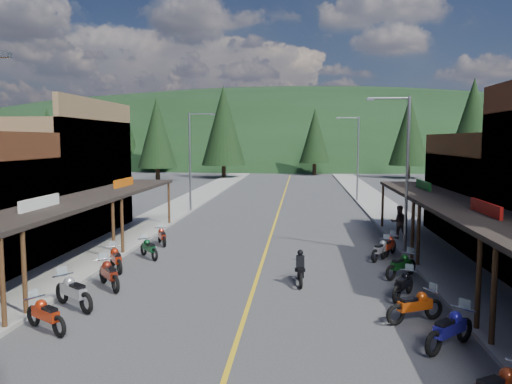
% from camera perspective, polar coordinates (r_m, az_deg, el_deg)
% --- Properties ---
extents(ground, '(220.00, 220.00, 0.00)m').
position_cam_1_polar(ground, '(18.48, -0.77, -12.50)').
color(ground, '#38383A').
rests_on(ground, ground).
extents(centerline, '(0.15, 90.00, 0.01)m').
position_cam_1_polar(centerline, '(37.93, 2.38, -2.89)').
color(centerline, gold).
rests_on(centerline, ground).
extents(sidewalk_west, '(3.40, 94.00, 0.15)m').
position_cam_1_polar(sidewalk_west, '(39.31, -10.40, -2.56)').
color(sidewalk_west, gray).
rests_on(sidewalk_west, ground).
extents(sidewalk_east, '(3.40, 94.00, 0.15)m').
position_cam_1_polar(sidewalk_east, '(38.49, 15.44, -2.87)').
color(sidewalk_east, gray).
rests_on(sidewalk_east, ground).
extents(shop_west_3, '(10.90, 10.20, 8.20)m').
position_cam_1_polar(shop_west_3, '(32.78, -23.26, 1.41)').
color(shop_west_3, brown).
rests_on(shop_west_3, ground).
extents(streetlight_1, '(2.16, 0.18, 8.00)m').
position_cam_1_polar(streetlight_1, '(40.42, -7.37, 3.96)').
color(streetlight_1, gray).
rests_on(streetlight_1, ground).
extents(streetlight_2, '(2.16, 0.18, 8.00)m').
position_cam_1_polar(streetlight_2, '(25.98, 16.58, 2.66)').
color(streetlight_2, gray).
rests_on(streetlight_2, ground).
extents(streetlight_3, '(2.16, 0.18, 8.00)m').
position_cam_1_polar(streetlight_3, '(47.72, 11.39, 4.20)').
color(streetlight_3, gray).
rests_on(streetlight_3, ground).
extents(ridge_hill, '(310.00, 140.00, 60.00)m').
position_cam_1_polar(ridge_hill, '(152.55, 4.53, 3.78)').
color(ridge_hill, black).
rests_on(ridge_hill, ground).
extents(pine_0, '(5.04, 5.04, 11.00)m').
position_cam_1_polar(pine_0, '(89.77, -22.69, 5.93)').
color(pine_0, black).
rests_on(pine_0, ground).
extents(pine_1, '(5.88, 5.88, 12.50)m').
position_cam_1_polar(pine_1, '(91.18, -11.33, 6.75)').
color(pine_1, black).
rests_on(pine_1, ground).
extents(pine_2, '(6.72, 6.72, 14.00)m').
position_cam_1_polar(pine_2, '(76.38, -3.74, 7.58)').
color(pine_2, black).
rests_on(pine_2, ground).
extents(pine_3, '(5.04, 5.04, 11.00)m').
position_cam_1_polar(pine_3, '(83.46, 6.74, 6.38)').
color(pine_3, black).
rests_on(pine_3, ground).
extents(pine_4, '(5.88, 5.88, 12.50)m').
position_cam_1_polar(pine_4, '(79.11, 17.12, 6.73)').
color(pine_4, black).
rests_on(pine_4, ground).
extents(pine_5, '(6.72, 6.72, 14.00)m').
position_cam_1_polar(pine_5, '(95.06, 25.17, 6.72)').
color(pine_5, black).
rests_on(pine_5, ground).
extents(pine_7, '(5.88, 5.88, 12.50)m').
position_cam_1_polar(pine_7, '(99.38, -14.80, 6.60)').
color(pine_7, black).
rests_on(pine_7, ground).
extents(pine_8, '(4.48, 4.48, 10.00)m').
position_cam_1_polar(pine_8, '(62.18, -17.42, 5.83)').
color(pine_8, black).
rests_on(pine_8, ground).
extents(pine_9, '(4.93, 4.93, 10.80)m').
position_cam_1_polar(pine_9, '(66.25, 24.90, 5.90)').
color(pine_9, black).
rests_on(pine_9, ground).
extents(pine_10, '(5.38, 5.38, 11.60)m').
position_cam_1_polar(pine_10, '(70.29, -11.26, 6.64)').
color(pine_10, black).
rests_on(pine_10, ground).
extents(pine_11, '(5.82, 5.82, 12.40)m').
position_cam_1_polar(pine_11, '(58.34, 23.52, 6.81)').
color(pine_11, black).
rests_on(pine_11, ground).
extents(bike_west_6, '(2.11, 1.69, 1.18)m').
position_cam_1_polar(bike_west_6, '(16.93, -22.93, -12.64)').
color(bike_west_6, '#B42A0C').
rests_on(bike_west_6, ground).
extents(bike_west_7, '(2.32, 1.98, 1.32)m').
position_cam_1_polar(bike_west_7, '(18.74, -20.15, -10.49)').
color(bike_west_7, '#949599').
rests_on(bike_west_7, ground).
extents(bike_west_8, '(1.96, 2.20, 1.27)m').
position_cam_1_polar(bike_west_8, '(20.77, -16.46, -8.83)').
color(bike_west_8, maroon).
rests_on(bike_west_8, ground).
extents(bike_west_9, '(1.70, 2.13, 1.19)m').
position_cam_1_polar(bike_west_9, '(23.41, -15.73, -7.23)').
color(bike_west_9, '#A5230B').
rests_on(bike_west_9, ground).
extents(bike_west_10, '(1.74, 1.90, 1.11)m').
position_cam_1_polar(bike_west_10, '(25.40, -12.15, -6.20)').
color(bike_west_10, '#0D421F').
rests_on(bike_west_10, ground).
extents(bike_west_11, '(1.41, 1.99, 1.09)m').
position_cam_1_polar(bike_west_11, '(28.41, -10.70, -4.89)').
color(bike_west_11, maroon).
rests_on(bike_west_11, ground).
extents(bike_east_6, '(2.12, 2.07, 1.27)m').
position_cam_1_polar(bike_east_6, '(15.43, 21.29, -14.23)').
color(bike_east_6, navy).
rests_on(bike_east_6, ground).
extents(bike_east_7, '(2.19, 1.55, 1.20)m').
position_cam_1_polar(bike_east_7, '(17.18, 17.72, -12.13)').
color(bike_east_7, '#C5450E').
rests_on(bike_east_7, ground).
extents(bike_east_8, '(1.56, 2.04, 1.13)m').
position_cam_1_polar(bike_east_8, '(19.53, 16.47, -9.99)').
color(bike_east_8, black).
rests_on(bike_east_8, ground).
extents(bike_east_9, '(1.93, 1.95, 1.18)m').
position_cam_1_polar(bike_east_9, '(22.32, 16.26, -7.91)').
color(bike_east_9, '#0C3C12').
rests_on(bike_east_9, ground).
extents(bike_east_10, '(1.62, 2.04, 1.14)m').
position_cam_1_polar(bike_east_10, '(25.26, 14.09, -6.28)').
color(bike_east_10, '#ACACB2').
rests_on(bike_east_10, ground).
extents(bike_east_11, '(1.58, 2.16, 1.19)m').
position_cam_1_polar(bike_east_11, '(26.08, 14.90, -5.86)').
color(bike_east_11, red).
rests_on(bike_east_11, ground).
extents(rider_on_bike, '(0.74, 1.97, 1.48)m').
position_cam_1_polar(rider_on_bike, '(20.61, 5.06, -8.84)').
color(rider_on_bike, black).
rests_on(rider_on_bike, ground).
extents(pedestrian_east_b, '(0.99, 0.63, 1.93)m').
position_cam_1_polar(pedestrian_east_b, '(30.12, 16.00, -3.30)').
color(pedestrian_east_b, '#4F3831').
rests_on(pedestrian_east_b, sidewalk_east).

